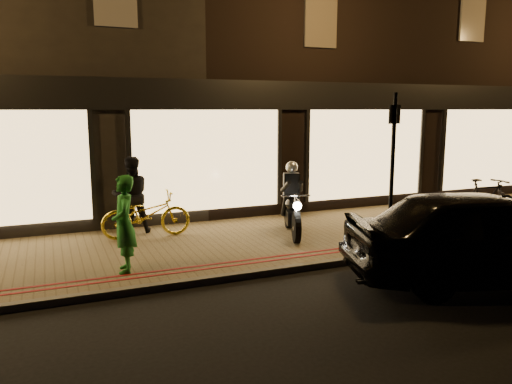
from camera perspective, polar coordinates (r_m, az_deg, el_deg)
ground at (r=8.69m, az=2.62°, el=-9.47°), size 90.00×90.00×0.00m
sidewalk at (r=10.43m, az=-2.12°, el=-5.87°), size 50.00×4.00×0.12m
kerb_stone at (r=8.71m, az=2.48°, el=-9.00°), size 50.00×0.14×0.12m
red_kerb_lines at (r=9.13m, az=1.13°, el=-7.71°), size 50.00×0.26×0.01m
building_row at (r=16.84m, az=-10.92°, el=14.17°), size 48.00×10.11×8.50m
motorcycle at (r=10.80m, az=4.15°, el=-1.68°), size 0.86×1.87×1.59m
sign_post at (r=9.81m, az=15.33°, el=3.16°), size 0.34×0.15×3.00m
bicycle_gold at (r=10.81m, az=-12.44°, el=-2.55°), size 1.88×0.70×0.98m
bicycle_dark at (r=12.66m, az=24.71°, el=-1.10°), size 1.91×0.63×1.13m
person_green at (r=8.56m, az=-14.85°, el=-3.55°), size 0.45×0.63×1.63m
person_dark at (r=11.20m, az=-14.08°, el=-0.35°), size 0.85×0.68×1.69m
parked_car at (r=8.97m, az=24.88°, el=-4.54°), size 4.94×3.12×1.57m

